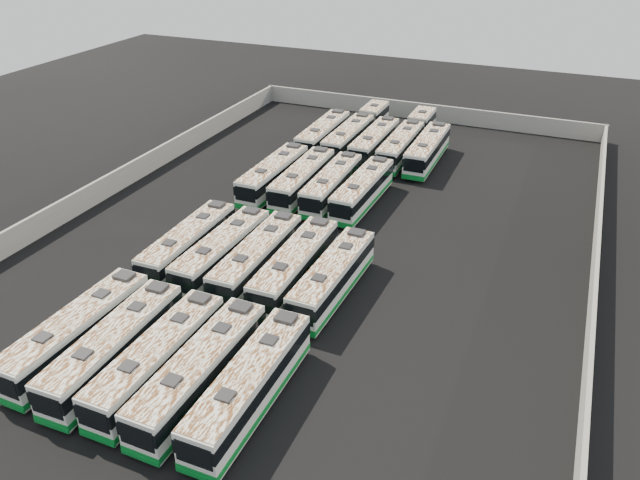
{
  "coord_description": "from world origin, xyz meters",
  "views": [
    {
      "loc": [
        18.77,
        -42.66,
        26.11
      ],
      "look_at": [
        1.53,
        -1.99,
        1.6
      ],
      "focal_mm": 35.0,
      "sensor_mm": 36.0,
      "label": 1
    }
  ],
  "objects_px": {
    "bus_midfront_center": "(257,259)",
    "bus_back_center": "(374,143)",
    "bus_midfront_far_left": "(188,244)",
    "bus_midback_right": "(362,190)",
    "bus_front_right": "(200,372)",
    "bus_midback_far_left": "(273,175)",
    "bus_front_far_left": "(78,332)",
    "bus_midfront_right": "(295,266)",
    "bus_back_far_right": "(427,150)",
    "bus_midfront_far_right": "(333,277)",
    "bus_front_center": "(158,359)",
    "bus_midback_left": "(303,179)",
    "bus_midback_center": "(332,185)",
    "bus_back_left": "(357,131)",
    "bus_midfront_left": "(222,251)",
    "bus_back_far_left": "(323,135)",
    "bus_front_left": "(115,347)",
    "bus_back_right": "(408,138)",
    "bus_front_far_right": "(250,385)"
  },
  "relations": [
    {
      "from": "bus_midfront_left",
      "to": "bus_midfront_right",
      "type": "relative_size",
      "value": 0.98
    },
    {
      "from": "bus_midfront_far_left",
      "to": "bus_midback_right",
      "type": "bearing_deg",
      "value": 57.54
    },
    {
      "from": "bus_midfront_center",
      "to": "bus_back_center",
      "type": "distance_m",
      "value": 27.93
    },
    {
      "from": "bus_front_far_left",
      "to": "bus_front_left",
      "type": "xyz_separation_m",
      "value": [
        3.16,
        -0.27,
        -0.01
      ]
    },
    {
      "from": "bus_back_left",
      "to": "bus_back_far_right",
      "type": "bearing_deg",
      "value": -18.67
    },
    {
      "from": "bus_midback_left",
      "to": "bus_midfront_center",
      "type": "bearing_deg",
      "value": -80.0
    },
    {
      "from": "bus_midfront_left",
      "to": "bus_midfront_far_right",
      "type": "bearing_deg",
      "value": 0.56
    },
    {
      "from": "bus_midfront_far_right",
      "to": "bus_midback_right",
      "type": "bearing_deg",
      "value": 102.98
    },
    {
      "from": "bus_front_far_left",
      "to": "bus_midback_far_left",
      "type": "height_order",
      "value": "bus_front_far_left"
    },
    {
      "from": "bus_back_right",
      "to": "bus_front_center",
      "type": "bearing_deg",
      "value": -94.09
    },
    {
      "from": "bus_front_left",
      "to": "bus_front_right",
      "type": "xyz_separation_m",
      "value": [
        6.11,
        0.12,
        0.02
      ]
    },
    {
      "from": "bus_midfront_left",
      "to": "bus_midback_left",
      "type": "height_order",
      "value": "bus_midback_left"
    },
    {
      "from": "bus_back_far_right",
      "to": "bus_front_center",
      "type": "bearing_deg",
      "value": -98.77
    },
    {
      "from": "bus_front_center",
      "to": "bus_midfront_right",
      "type": "xyz_separation_m",
      "value": [
        3.07,
        12.91,
        0.02
      ]
    },
    {
      "from": "bus_midfront_right",
      "to": "bus_back_far_right",
      "type": "relative_size",
      "value": 1.01
    },
    {
      "from": "bus_front_right",
      "to": "bus_midback_right",
      "type": "relative_size",
      "value": 1.04
    },
    {
      "from": "bus_midfront_left",
      "to": "bus_back_far_left",
      "type": "relative_size",
      "value": 0.99
    },
    {
      "from": "bus_midfront_far_left",
      "to": "bus_back_center",
      "type": "relative_size",
      "value": 0.99
    },
    {
      "from": "bus_midfront_left",
      "to": "bus_back_far_left",
      "type": "height_order",
      "value": "bus_back_far_left"
    },
    {
      "from": "bus_midfront_far_left",
      "to": "bus_front_far_right",
      "type": "bearing_deg",
      "value": -46.2
    },
    {
      "from": "bus_front_far_right",
      "to": "bus_back_far_left",
      "type": "distance_m",
      "value": 42.53
    },
    {
      "from": "bus_midback_far_left",
      "to": "bus_back_left",
      "type": "distance_m",
      "value": 16.27
    },
    {
      "from": "bus_front_left",
      "to": "bus_back_right",
      "type": "distance_m",
      "value": 44.27
    },
    {
      "from": "bus_midback_far_left",
      "to": "bus_midback_right",
      "type": "xyz_separation_m",
      "value": [
        9.39,
        0.09,
        -0.04
      ]
    },
    {
      "from": "bus_front_far_left",
      "to": "bus_midfront_far_right",
      "type": "relative_size",
      "value": 1.04
    },
    {
      "from": "bus_midback_right",
      "to": "bus_back_far_right",
      "type": "height_order",
      "value": "bus_back_far_right"
    },
    {
      "from": "bus_front_right",
      "to": "bus_midback_far_left",
      "type": "xyz_separation_m",
      "value": [
        -9.29,
        27.93,
        -0.03
      ]
    },
    {
      "from": "bus_front_far_right",
      "to": "bus_back_right",
      "type": "relative_size",
      "value": 0.67
    },
    {
      "from": "bus_front_far_left",
      "to": "bus_midback_far_left",
      "type": "relative_size",
      "value": 1.01
    },
    {
      "from": "bus_front_far_left",
      "to": "bus_front_right",
      "type": "height_order",
      "value": "bus_front_right"
    },
    {
      "from": "bus_back_far_left",
      "to": "bus_back_right",
      "type": "xyz_separation_m",
      "value": [
        9.34,
        2.93,
        -0.05
      ]
    },
    {
      "from": "bus_midback_left",
      "to": "bus_midback_right",
      "type": "relative_size",
      "value": 1.02
    },
    {
      "from": "bus_front_center",
      "to": "bus_front_right",
      "type": "bearing_deg",
      "value": 0.09
    },
    {
      "from": "bus_back_left",
      "to": "bus_back_center",
      "type": "xyz_separation_m",
      "value": [
        3.2,
        -3.14,
        0.01
      ]
    },
    {
      "from": "bus_midfront_center",
      "to": "bus_back_right",
      "type": "height_order",
      "value": "bus_midfront_center"
    },
    {
      "from": "bus_front_right",
      "to": "bus_midback_far_left",
      "type": "height_order",
      "value": "bus_front_right"
    },
    {
      "from": "bus_front_center",
      "to": "bus_midfront_far_left",
      "type": "bearing_deg",
      "value": 116.69
    },
    {
      "from": "bus_front_left",
      "to": "bus_front_right",
      "type": "bearing_deg",
      "value": -0.03
    },
    {
      "from": "bus_front_far_left",
      "to": "bus_back_far_left",
      "type": "distance_m",
      "value": 40.63
    },
    {
      "from": "bus_midback_far_left",
      "to": "bus_midback_center",
      "type": "xyz_separation_m",
      "value": [
        6.22,
        0.16,
        -0.05
      ]
    },
    {
      "from": "bus_midfront_right",
      "to": "bus_back_center",
      "type": "relative_size",
      "value": 1.03
    },
    {
      "from": "bus_midfront_far_left",
      "to": "bus_midback_far_left",
      "type": "relative_size",
      "value": 0.98
    },
    {
      "from": "bus_front_far_left",
      "to": "bus_midback_far_left",
      "type": "bearing_deg",
      "value": 91.21
    },
    {
      "from": "bus_back_far_left",
      "to": "bus_midback_center",
      "type": "bearing_deg",
      "value": -64.72
    },
    {
      "from": "bus_front_center",
      "to": "bus_back_left",
      "type": "relative_size",
      "value": 0.66
    },
    {
      "from": "bus_front_far_left",
      "to": "bus_midback_right",
      "type": "bearing_deg",
      "value": 72.59
    },
    {
      "from": "bus_front_far_left",
      "to": "bus_back_far_right",
      "type": "distance_m",
      "value": 42.45
    },
    {
      "from": "bus_front_left",
      "to": "bus_midback_right",
      "type": "distance_m",
      "value": 28.82
    },
    {
      "from": "bus_front_left",
      "to": "bus_midfront_center",
      "type": "distance_m",
      "value": 13.3
    },
    {
      "from": "bus_midfront_left",
      "to": "bus_front_left",
      "type": "bearing_deg",
      "value": -88.86
    }
  ]
}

